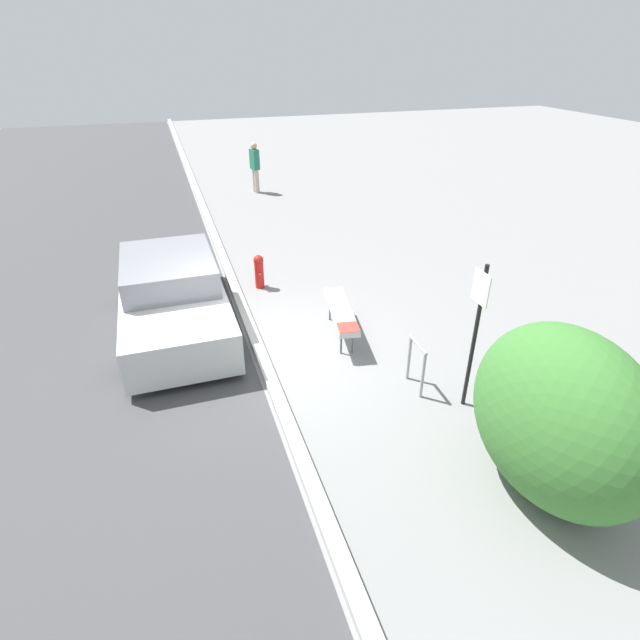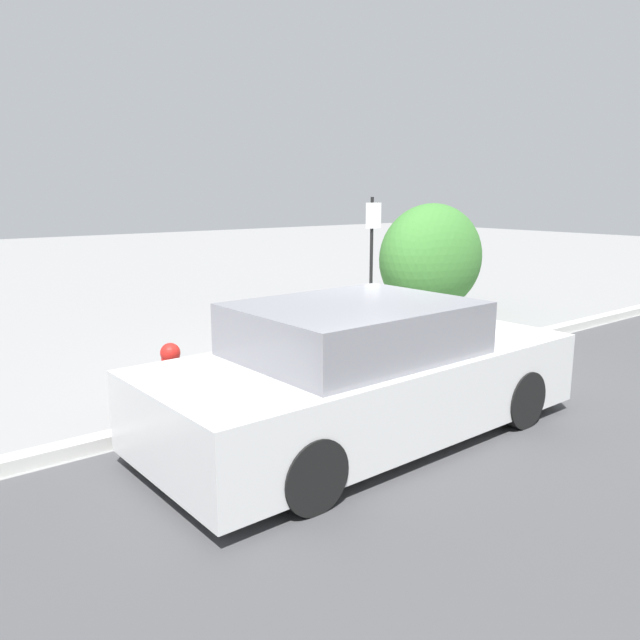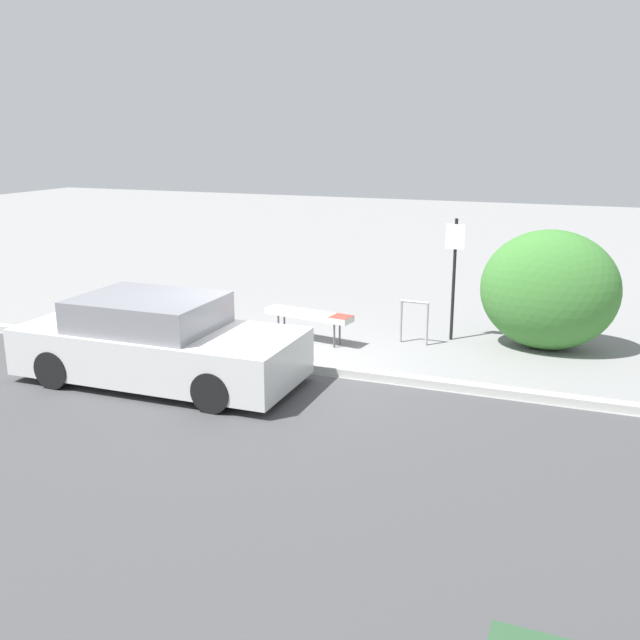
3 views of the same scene
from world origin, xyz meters
name	(u,v)px [view 2 (image 2 of 3)]	position (x,y,z in m)	size (l,w,h in m)	color
ground_plane	(381,378)	(0.00, 0.00, 0.00)	(60.00, 60.00, 0.00)	gray
curb	(381,373)	(0.00, 0.00, 0.07)	(60.00, 0.20, 0.13)	#B7B7B2
bench	(300,322)	(-0.14, 1.58, 0.51)	(1.79, 0.65, 0.58)	#515156
bike_rack	(366,303)	(1.73, 2.16, 0.50)	(0.55, 0.07, 0.83)	#99999E
sign_post	(372,248)	(2.33, 2.68, 1.38)	(0.36, 0.08, 2.30)	black
fire_hydrant	(171,374)	(-2.66, 0.57, 0.41)	(0.36, 0.22, 0.77)	red
shrub_hedge	(431,258)	(4.03, 2.74, 1.09)	(2.44, 1.66, 2.17)	#3D7A33
parked_car_near	(364,375)	(-1.51, -1.32, 0.63)	(4.48, 1.92, 1.36)	black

